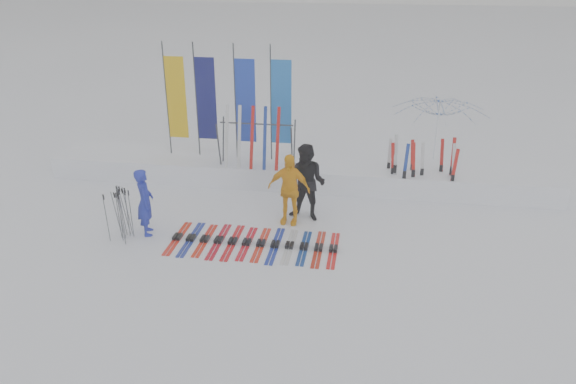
% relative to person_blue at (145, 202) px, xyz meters
% --- Properties ---
extents(ground, '(120.00, 120.00, 0.00)m').
position_rel_person_blue_xyz_m(ground, '(3.00, -0.99, -0.80)').
color(ground, white).
rests_on(ground, ground).
extents(snow_bank, '(14.00, 1.60, 0.60)m').
position_rel_person_blue_xyz_m(snow_bank, '(3.00, 3.61, -0.50)').
color(snow_bank, white).
rests_on(snow_bank, ground).
extents(person_blue, '(0.57, 0.68, 1.59)m').
position_rel_person_blue_xyz_m(person_blue, '(0.00, 0.00, 0.00)').
color(person_blue, '#1B27A1').
rests_on(person_blue, ground).
extents(person_black, '(1.07, 0.92, 1.90)m').
position_rel_person_blue_xyz_m(person_black, '(3.55, 1.34, 0.15)').
color(person_black, black).
rests_on(person_black, ground).
extents(person_yellow, '(1.06, 0.53, 1.74)m').
position_rel_person_blue_xyz_m(person_yellow, '(3.15, 1.07, 0.08)').
color(person_yellow, '#FFB010').
rests_on(person_yellow, ground).
extents(tent_canopy, '(2.94, 2.99, 2.40)m').
position_rel_person_blue_xyz_m(tent_canopy, '(6.81, 4.53, 0.41)').
color(tent_canopy, white).
rests_on(tent_canopy, ground).
extents(ski_row, '(3.74, 1.70, 0.07)m').
position_rel_person_blue_xyz_m(ski_row, '(2.54, -0.15, -0.76)').
color(ski_row, red).
rests_on(ski_row, ground).
extents(pole_cluster, '(0.49, 0.57, 1.25)m').
position_rel_person_blue_xyz_m(pole_cluster, '(-0.47, -0.28, -0.20)').
color(pole_cluster, '#595B60').
rests_on(pole_cluster, ground).
extents(feather_flags, '(3.57, 0.10, 3.20)m').
position_rel_person_blue_xyz_m(feather_flags, '(0.97, 3.77, 1.45)').
color(feather_flags, '#383A3F').
rests_on(feather_flags, ground).
extents(ski_rack, '(2.04, 0.80, 1.23)m').
position_rel_person_blue_xyz_m(ski_rack, '(1.93, 3.21, 0.59)').
color(ski_rack, '#383A3F').
rests_on(ski_rack, ground).
extents(upright_skis, '(1.75, 0.70, 1.68)m').
position_rel_person_blue_xyz_m(upright_skis, '(6.33, 3.20, -0.03)').
color(upright_skis, silver).
rests_on(upright_skis, ground).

